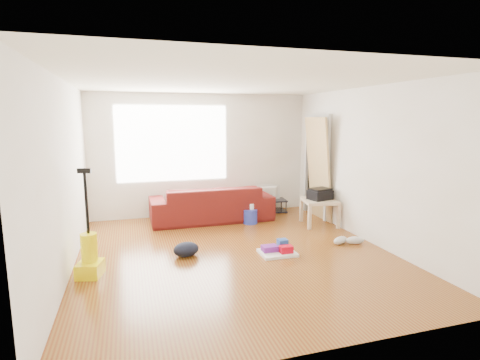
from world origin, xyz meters
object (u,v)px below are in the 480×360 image
object	(u,v)px
side_table	(320,203)
backpack	(186,256)
bucket	(250,223)
vacuum	(89,256)
tv_stand	(269,205)
cleaning_tray	(278,250)
sofa	(212,220)

from	to	relation	value
side_table	backpack	world-z (taller)	side_table
side_table	bucket	size ratio (longest dim) A/B	2.58
bucket	vacuum	world-z (taller)	vacuum
tv_stand	backpack	size ratio (longest dim) A/B	2.06
tv_stand	backpack	xyz separation A→B (m)	(-2.10, -2.11, -0.15)
tv_stand	side_table	world-z (taller)	side_table
side_table	backpack	distance (m)	2.85
cleaning_tray	backpack	distance (m)	1.36
side_table	tv_stand	bearing A→B (deg)	115.58
bucket	backpack	bearing A→B (deg)	-136.10
side_table	cleaning_tray	xyz separation A→B (m)	(-1.34, -1.21, -0.36)
sofa	cleaning_tray	world-z (taller)	sofa
tv_stand	vacuum	distance (m)	4.16
side_table	bucket	xyz separation A→B (m)	(-1.22, 0.47, -0.41)
backpack	tv_stand	bearing A→B (deg)	28.86
vacuum	cleaning_tray	bearing A→B (deg)	14.97
cleaning_tray	vacuum	bearing A→B (deg)	-179.41
bucket	sofa	bearing A→B (deg)	145.68
tv_stand	side_table	distance (m)	1.35
vacuum	sofa	bearing A→B (deg)	60.64
sofa	tv_stand	size ratio (longest dim) A/B	3.04
backpack	vacuum	size ratio (longest dim) A/B	0.27
backpack	side_table	bearing A→B (deg)	2.73
tv_stand	vacuum	size ratio (longest dim) A/B	0.56
side_table	backpack	bearing A→B (deg)	-160.95
side_table	vacuum	distance (m)	4.14
cleaning_tray	bucket	bearing A→B (deg)	85.99
sofa	tv_stand	distance (m)	1.35
bucket	vacuum	distance (m)	3.23
backpack	bucket	bearing A→B (deg)	27.58
side_table	bucket	distance (m)	1.37
bucket	cleaning_tray	world-z (taller)	cleaning_tray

